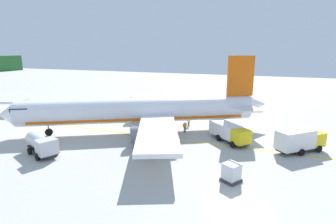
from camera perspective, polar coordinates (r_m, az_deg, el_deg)
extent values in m
cylinder|color=white|center=(41.39, -6.40, 0.35)|extent=(20.91, 33.26, 3.80)
cone|color=white|center=(45.12, -31.56, -0.49)|extent=(4.32, 3.86, 3.61)
cone|color=white|center=(46.23, 18.66, 1.60)|extent=(4.38, 4.37, 3.23)
cube|color=#192333|center=(44.12, -29.07, 0.68)|extent=(3.99, 3.67, 0.60)
cube|color=white|center=(32.88, -2.30, -4.20)|extent=(16.59, 10.73, 0.50)
cylinder|color=slate|center=(35.73, -5.63, -4.84)|extent=(3.48, 3.87, 2.20)
cube|color=white|center=(50.55, -4.48, 1.99)|extent=(15.83, 13.16, 0.50)
cylinder|color=slate|center=(48.05, -6.37, -0.11)|extent=(3.48, 3.87, 2.20)
cube|color=#D8590C|center=(44.24, 15.50, 7.55)|extent=(2.47, 4.01, 6.50)
cube|color=white|center=(44.92, 15.13, 1.52)|extent=(10.64, 7.88, 0.24)
cube|color=#D8590C|center=(41.64, -6.36, -1.05)|extent=(18.99, 30.03, 0.36)
cylinder|color=black|center=(43.94, -24.46, -4.01)|extent=(0.84, 1.13, 1.10)
cylinder|color=gray|center=(43.72, -24.56, -3.00)|extent=(0.20, 0.20, 0.50)
cylinder|color=black|center=(39.74, -3.98, -4.56)|extent=(0.84, 1.13, 1.10)
cylinder|color=gray|center=(39.50, -4.00, -3.46)|extent=(0.20, 0.20, 0.50)
cylinder|color=black|center=(44.71, -4.49, -2.53)|extent=(0.84, 1.13, 1.10)
cylinder|color=gray|center=(44.50, -4.51, -1.54)|extent=(0.20, 0.20, 0.50)
cube|color=yellow|center=(36.40, 15.57, -5.16)|extent=(2.84, 2.82, 1.80)
cube|color=#192333|center=(35.69, 16.50, -4.98)|extent=(1.40, 1.33, 0.94)
cube|color=white|center=(38.86, 12.31, -3.74)|extent=(5.02, 5.13, 1.88)
cube|color=#262628|center=(38.50, 13.06, -5.53)|extent=(5.77, 5.98, 0.16)
cylinder|color=black|center=(37.64, 16.45, -6.29)|extent=(0.82, 0.85, 0.90)
cylinder|color=black|center=(36.27, 13.84, -6.88)|extent=(0.82, 0.85, 0.90)
cylinder|color=black|center=(39.84, 13.49, -5.01)|extent=(0.82, 0.85, 0.90)
cylinder|color=black|center=(38.55, 10.93, -5.51)|extent=(0.82, 0.85, 0.90)
cube|color=silver|center=(34.68, -24.83, -6.86)|extent=(2.73, 2.53, 1.80)
cube|color=#192333|center=(33.81, -24.37, -6.67)|extent=(1.73, 0.81, 0.94)
cylinder|color=silver|center=(37.24, -26.42, -5.68)|extent=(3.12, 4.11, 1.80)
cube|color=#262628|center=(36.74, -25.79, -7.48)|extent=(3.68, 5.83, 0.16)
cylinder|color=black|center=(35.65, -23.19, -7.95)|extent=(0.62, 0.94, 0.90)
cylinder|color=black|center=(34.97, -26.54, -8.71)|extent=(0.62, 0.94, 0.90)
cylinder|color=black|center=(37.90, -24.69, -6.85)|extent=(0.62, 0.94, 0.90)
cylinder|color=black|center=(37.27, -27.86, -7.53)|extent=(0.62, 0.94, 0.90)
cube|color=yellow|center=(39.38, 29.16, -5.00)|extent=(2.84, 2.82, 1.80)
cube|color=#192333|center=(39.93, 29.99, -4.32)|extent=(1.40, 1.32, 0.94)
cube|color=white|center=(36.83, 25.93, -5.36)|extent=(4.91, 5.04, 2.36)
cube|color=#262628|center=(37.88, 26.66, -6.96)|extent=(5.66, 5.90, 0.16)
cylinder|color=black|center=(40.12, 27.50, -6.07)|extent=(0.82, 0.85, 0.90)
cylinder|color=black|center=(38.84, 29.96, -6.97)|extent=(0.82, 0.85, 0.90)
cylinder|color=black|center=(37.94, 24.50, -6.82)|extent=(0.82, 0.85, 0.90)
cylinder|color=black|center=(36.58, 26.99, -7.81)|extent=(0.82, 0.85, 0.90)
cube|color=#333338|center=(27.61, 13.51, -14.19)|extent=(2.24, 2.24, 0.30)
cube|color=silver|center=(27.19, 13.62, -12.41)|extent=(1.96, 1.96, 1.60)
cube|color=silver|center=(27.27, 14.38, -10.86)|extent=(1.27, 1.53, 0.54)
cube|color=#333338|center=(33.98, 1.00, -8.41)|extent=(2.34, 2.34, 0.30)
cube|color=silver|center=(33.65, 1.00, -6.92)|extent=(2.06, 2.06, 1.58)
cube|color=silver|center=(32.96, 1.25, -6.17)|extent=(1.36, 1.57, 0.55)
cylinder|color=#191E33|center=(41.71, 3.54, -3.89)|extent=(0.14, 0.14, 0.82)
cylinder|color=#191E33|center=(41.77, 3.77, -3.87)|extent=(0.14, 0.14, 0.82)
cube|color=orange|center=(41.53, 3.67, -2.93)|extent=(0.44, 0.48, 0.62)
cube|color=silver|center=(41.52, 3.67, -2.89)|extent=(0.46, 0.50, 0.06)
sphere|color=tan|center=(41.42, 3.68, -2.37)|extent=(0.22, 0.22, 0.22)
cylinder|color=orange|center=(41.43, 3.32, -2.92)|extent=(0.09, 0.09, 0.58)
cylinder|color=orange|center=(41.61, 4.02, -2.86)|extent=(0.09, 0.09, 0.58)
cylinder|color=#191E33|center=(45.10, 4.39, -2.54)|extent=(0.14, 0.14, 0.86)
cylinder|color=#191E33|center=(45.05, 4.61, -2.57)|extent=(0.14, 0.14, 0.86)
cube|color=#CCE519|center=(44.87, 4.51, -1.63)|extent=(0.23, 0.44, 0.65)
cube|color=silver|center=(44.87, 4.51, -1.59)|extent=(0.24, 0.45, 0.06)
sphere|color=tan|center=(44.76, 4.52, -1.08)|extent=(0.23, 0.23, 0.23)
cylinder|color=#CCE519|center=(44.94, 4.19, -1.55)|extent=(0.09, 0.09, 0.62)
cylinder|color=#CCE519|center=(44.79, 4.84, -1.62)|extent=(0.09, 0.09, 0.62)
cylinder|color=#191E33|center=(32.28, -6.50, -9.23)|extent=(0.14, 0.14, 0.80)
cylinder|color=#191E33|center=(32.33, -6.19, -9.18)|extent=(0.14, 0.14, 0.80)
cube|color=#CCE519|center=(32.05, -6.37, -8.05)|extent=(0.47, 0.46, 0.60)
cube|color=silver|center=(32.03, -6.38, -8.00)|extent=(0.48, 0.48, 0.06)
sphere|color=tan|center=(31.90, -6.39, -7.36)|extent=(0.22, 0.22, 0.22)
cylinder|color=#CCE519|center=(31.96, -6.84, -8.06)|extent=(0.09, 0.09, 0.57)
cylinder|color=#CCE519|center=(32.12, -5.92, -7.93)|extent=(0.09, 0.09, 0.57)
cube|color=yellow|center=(39.09, -0.67, -5.68)|extent=(0.30, 60.00, 0.01)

